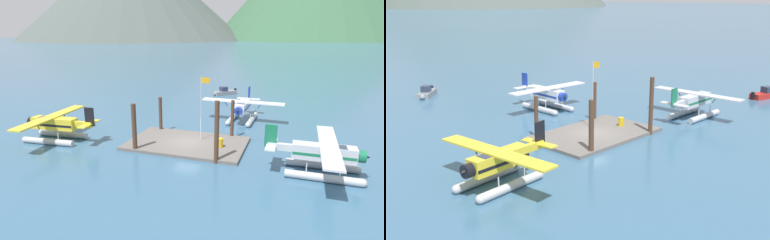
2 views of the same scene
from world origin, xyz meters
The scene contains 13 objects.
ground_plane centered at (0.00, 0.00, 0.00)m, with size 1200.00×1200.00×0.00m, color #38607F.
dock_platform centered at (0.00, 0.00, 0.15)m, with size 11.84×7.45×0.30m, color #66605B.
piling_near_left centered at (-4.11, -3.35, 2.35)m, with size 0.45×0.45×4.71m, color #4C3323.
piling_near_right centered at (4.01, -3.61, 2.80)m, with size 0.41×0.41×5.60m, color #4C3323.
piling_far_left centered at (-4.40, 3.34, 2.02)m, with size 0.38×0.38×4.05m, color #4C3323.
piling_far_right centered at (3.92, 3.53, 2.11)m, with size 0.36×0.36×4.21m, color #4C3323.
flagpole centered at (1.21, 1.25, 4.40)m, with size 0.95×0.10×6.67m.
fuel_drum centered at (3.57, -0.37, 0.74)m, with size 0.62×0.62×0.88m.
seaplane_white_bow_right centered at (3.77, 10.85, 1.58)m, with size 10.43×7.98×3.84m.
seaplane_silver_stbd_aft centered at (12.71, -3.26, 1.58)m, with size 7.98×10.40×3.84m.
seaplane_yellow_port_aft centered at (-13.59, -3.27, 1.58)m, with size 7.96×10.48×3.84m.
boat_red_open_se centered at (27.93, -4.84, 0.49)m, with size 4.74×2.67×1.50m.
boat_grey_open_north centered at (-2.52, 27.60, 0.49)m, with size 4.01×4.05×1.50m.
Camera 2 is at (-31.53, -28.40, 13.12)m, focal length 43.32 mm.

